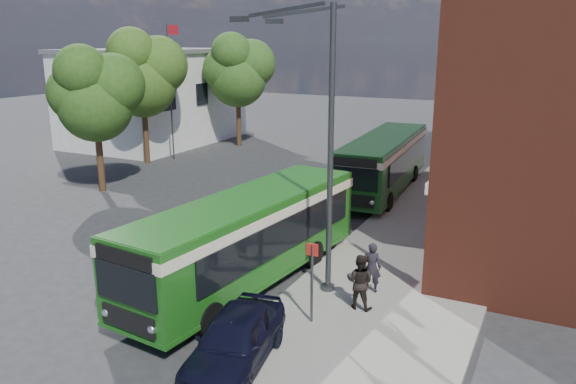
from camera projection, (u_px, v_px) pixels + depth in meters
The scene contains 15 objects.
ground at pixel (226, 248), 22.20m from camera, with size 120.00×120.00×0.00m, color #2B2B2E.
pavement at pixel (446, 215), 26.10m from camera, with size 6.00×48.00×0.15m, color #9A968C.
kerb_line at pixel (382, 208), 27.42m from camera, with size 0.12×48.00×0.01m, color beige.
white_building at pixel (155, 96), 44.52m from camera, with size 9.40×13.40×7.30m.
flagpole at pixel (171, 87), 37.49m from camera, with size 0.95×0.10×9.00m.
street_lamp at pixel (320, 148), 17.14m from camera, with size 2.96×2.38×9.00m.
bus_stop_sign at pixel (312, 278), 15.78m from camera, with size 0.35×0.08×2.52m.
bus_front at pixel (247, 232), 18.53m from camera, with size 3.64×10.72×3.02m.
bus_rear at pixel (384, 159), 29.99m from camera, with size 3.18×11.21×3.02m.
parked_car at pixel (235, 340), 13.78m from camera, with size 1.67×4.14×1.41m, color black.
pedestrian_a at pixel (372, 267), 17.87m from camera, with size 0.60×0.40×1.65m, color black.
pedestrian_b at pixel (360, 282), 16.73m from camera, with size 0.83×0.65×1.71m, color black.
tree_left at pixel (94, 93), 29.19m from camera, with size 4.62×4.39×7.80m.
tree_mid at pixel (142, 72), 35.94m from camera, with size 5.20×4.94×8.77m.
tree_right at pixel (238, 70), 42.12m from camera, with size 5.07×4.82×8.56m.
Camera 1 is at (11.48, -17.57, 7.98)m, focal length 35.00 mm.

